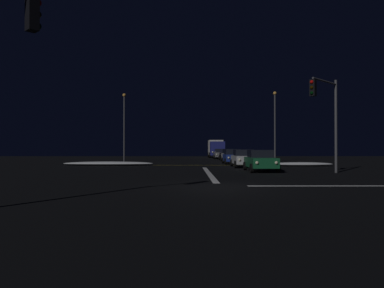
{
  "coord_description": "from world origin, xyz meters",
  "views": [
    {
      "loc": [
        -1.33,
        -16.68,
        1.72
      ],
      "look_at": [
        -1.11,
        12.02,
        2.02
      ],
      "focal_mm": 34.7,
      "sensor_mm": 36.0,
      "label": 1
    }
  ],
  "objects_px": {
    "sedan_black": "(227,154)",
    "sedan_gray": "(220,154)",
    "sedan_green": "(260,160)",
    "sedan_silver": "(244,158)",
    "streetlamp_right_far": "(275,121)",
    "box_truck": "(216,148)",
    "streetlamp_left_far": "(124,122)",
    "sedan_white": "(230,155)",
    "sedan_blue": "(233,156)",
    "traffic_signal_ne": "(327,108)"
  },
  "relations": [
    {
      "from": "sedan_blue",
      "to": "box_truck",
      "type": "height_order",
      "value": "box_truck"
    },
    {
      "from": "sedan_blue",
      "to": "streetlamp_right_far",
      "type": "distance_m",
      "value": 10.38
    },
    {
      "from": "sedan_gray",
      "to": "box_truck",
      "type": "xyz_separation_m",
      "value": [
        -0.14,
        6.9,
        0.91
      ]
    },
    {
      "from": "streetlamp_right_far",
      "to": "sedan_white",
      "type": "bearing_deg",
      "value": -170.55
    },
    {
      "from": "sedan_silver",
      "to": "sedan_blue",
      "type": "distance_m",
      "value": 6.57
    },
    {
      "from": "sedan_gray",
      "to": "sedan_green",
      "type": "bearing_deg",
      "value": -89.34
    },
    {
      "from": "sedan_blue",
      "to": "sedan_gray",
      "type": "height_order",
      "value": "same"
    },
    {
      "from": "sedan_white",
      "to": "sedan_black",
      "type": "distance_m",
      "value": 6.2
    },
    {
      "from": "streetlamp_right_far",
      "to": "sedan_gray",
      "type": "bearing_deg",
      "value": 117.78
    },
    {
      "from": "sedan_silver",
      "to": "sedan_gray",
      "type": "relative_size",
      "value": 1.0
    },
    {
      "from": "sedan_green",
      "to": "streetlamp_left_far",
      "type": "relative_size",
      "value": 0.5
    },
    {
      "from": "streetlamp_left_far",
      "to": "streetlamp_right_far",
      "type": "xyz_separation_m",
      "value": [
        19.03,
        0.0,
        0.14
      ]
    },
    {
      "from": "sedan_black",
      "to": "traffic_signal_ne",
      "type": "height_order",
      "value": "traffic_signal_ne"
    },
    {
      "from": "sedan_silver",
      "to": "streetlamp_left_far",
      "type": "distance_m",
      "value": 19.37
    },
    {
      "from": "sedan_black",
      "to": "sedan_gray",
      "type": "relative_size",
      "value": 1.0
    },
    {
      "from": "sedan_white",
      "to": "sedan_black",
      "type": "relative_size",
      "value": 1.0
    },
    {
      "from": "sedan_white",
      "to": "streetlamp_right_far",
      "type": "bearing_deg",
      "value": 9.45
    },
    {
      "from": "sedan_silver",
      "to": "sedan_black",
      "type": "height_order",
      "value": "same"
    },
    {
      "from": "sedan_silver",
      "to": "sedan_white",
      "type": "distance_m",
      "value": 12.74
    },
    {
      "from": "traffic_signal_ne",
      "to": "streetlamp_right_far",
      "type": "relative_size",
      "value": 0.72
    },
    {
      "from": "sedan_silver",
      "to": "box_truck",
      "type": "distance_m",
      "value": 32.02
    },
    {
      "from": "sedan_silver",
      "to": "streetlamp_right_far",
      "type": "distance_m",
      "value": 15.56
    },
    {
      "from": "streetlamp_right_far",
      "to": "sedan_black",
      "type": "bearing_deg",
      "value": 136.86
    },
    {
      "from": "sedan_blue",
      "to": "sedan_gray",
      "type": "relative_size",
      "value": 1.0
    },
    {
      "from": "sedan_green",
      "to": "sedan_gray",
      "type": "xyz_separation_m",
      "value": [
        -0.36,
        31.14,
        0.0
      ]
    },
    {
      "from": "box_truck",
      "to": "streetlamp_left_far",
      "type": "distance_m",
      "value": 22.62
    },
    {
      "from": "sedan_silver",
      "to": "streetlamp_left_far",
      "type": "bearing_deg",
      "value": 133.59
    },
    {
      "from": "sedan_blue",
      "to": "streetlamp_right_far",
      "type": "xyz_separation_m",
      "value": [
        6.19,
        7.13,
        4.31
      ]
    },
    {
      "from": "streetlamp_left_far",
      "to": "sedan_white",
      "type": "bearing_deg",
      "value": -4.18
    },
    {
      "from": "sedan_blue",
      "to": "sedan_black",
      "type": "distance_m",
      "value": 12.38
    },
    {
      "from": "sedan_blue",
      "to": "streetlamp_right_far",
      "type": "relative_size",
      "value": 0.49
    },
    {
      "from": "sedan_gray",
      "to": "streetlamp_right_far",
      "type": "height_order",
      "value": "streetlamp_right_far"
    },
    {
      "from": "box_truck",
      "to": "sedan_white",
      "type": "bearing_deg",
      "value": -88.99
    },
    {
      "from": "sedan_white",
      "to": "box_truck",
      "type": "xyz_separation_m",
      "value": [
        -0.34,
        19.27,
        0.91
      ]
    },
    {
      "from": "streetlamp_right_far",
      "to": "sedan_blue",
      "type": "bearing_deg",
      "value": -130.94
    },
    {
      "from": "sedan_green",
      "to": "sedan_blue",
      "type": "relative_size",
      "value": 1.0
    },
    {
      "from": "sedan_green",
      "to": "sedan_silver",
      "type": "distance_m",
      "value": 6.04
    },
    {
      "from": "sedan_blue",
      "to": "sedan_silver",
      "type": "bearing_deg",
      "value": -88.24
    },
    {
      "from": "sedan_black",
      "to": "sedan_gray",
      "type": "bearing_deg",
      "value": 93.93
    },
    {
      "from": "streetlamp_left_far",
      "to": "streetlamp_right_far",
      "type": "bearing_deg",
      "value": 0.0
    },
    {
      "from": "sedan_black",
      "to": "sedan_gray",
      "type": "distance_m",
      "value": 6.18
    },
    {
      "from": "traffic_signal_ne",
      "to": "streetlamp_left_far",
      "type": "relative_size",
      "value": 0.75
    },
    {
      "from": "sedan_silver",
      "to": "streetlamp_left_far",
      "type": "relative_size",
      "value": 0.5
    },
    {
      "from": "sedan_blue",
      "to": "sedan_white",
      "type": "bearing_deg",
      "value": 86.43
    },
    {
      "from": "sedan_black",
      "to": "sedan_silver",
      "type": "bearing_deg",
      "value": -91.22
    },
    {
      "from": "sedan_green",
      "to": "traffic_signal_ne",
      "type": "height_order",
      "value": "traffic_signal_ne"
    },
    {
      "from": "sedan_silver",
      "to": "box_truck",
      "type": "height_order",
      "value": "box_truck"
    },
    {
      "from": "sedan_black",
      "to": "sedan_gray",
      "type": "xyz_separation_m",
      "value": [
        -0.42,
        6.17,
        0.0
      ]
    },
    {
      "from": "sedan_blue",
      "to": "sedan_black",
      "type": "height_order",
      "value": "same"
    },
    {
      "from": "sedan_black",
      "to": "streetlamp_left_far",
      "type": "xyz_separation_m",
      "value": [
        -13.45,
        -5.23,
        4.17
      ]
    }
  ]
}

